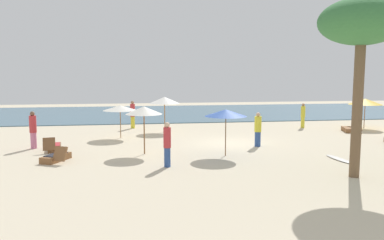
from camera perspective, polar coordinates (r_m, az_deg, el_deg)
The scene contains 17 objects.
ground_plane at distance 21.36m, azimuth 5.75°, elevation -3.50°, with size 60.00×60.00×0.00m, color beige.
ocean_water at distance 37.91m, azimuth -0.64°, elevation 1.12°, with size 48.00×16.00×0.06m, color #476B7F.
umbrella_0 at distance 25.43m, azimuth -4.09°, elevation 2.94°, with size 2.00×2.00×2.31m.
umbrella_1 at distance 23.29m, azimuth -10.58°, elevation 1.77°, with size 2.03×2.03×1.97m.
umbrella_2 at distance 29.61m, azimuth 24.25°, elevation 2.50°, with size 2.27×2.27×2.09m.
umbrella_3 at distance 18.42m, azimuth -7.13°, elevation 1.41°, with size 1.75×1.75×2.29m.
umbrella_4 at distance 17.93m, azimuth 5.03°, elevation 1.05°, with size 1.97×1.97×2.19m.
lounger_0 at distance 20.57m, azimuth -19.74°, elevation -3.78°, with size 0.84×1.70×0.75m.
lounger_2 at distance 18.04m, azimuth -19.44°, elevation -5.22°, with size 1.23×1.72×0.75m.
lounger_3 at distance 27.56m, azimuth 22.22°, elevation -1.28°, with size 1.05×1.73×0.75m.
person_0 at distance 28.46m, azimuth 16.09°, elevation 0.67°, with size 0.40×0.40×1.75m.
person_1 at distance 27.42m, azimuth -8.78°, elevation 0.84°, with size 0.38×0.38×1.94m.
person_2 at distance 15.91m, azimuth -3.69°, elevation -3.57°, with size 0.34×0.34×1.86m.
person_3 at distance 21.37m, azimuth -22.46°, elevation -1.33°, with size 0.42×0.42×1.93m.
person_4 at distance 20.63m, azimuth 9.72°, elevation -1.38°, with size 0.42×0.42×1.81m.
palm_1 at distance 15.41m, azimuth 23.81°, elevation 12.71°, with size 3.07×3.07×6.54m.
surfboard at distance 18.57m, azimuth 20.91°, elevation -5.40°, with size 0.54×1.92×0.07m.
Camera 1 is at (-5.26, -20.35, 3.84)m, focal length 36.05 mm.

